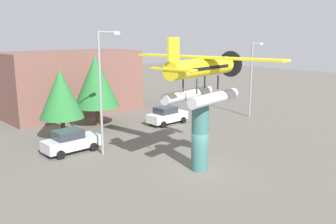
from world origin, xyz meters
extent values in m
plane|color=#605B54|center=(0.00, 0.00, 0.00)|extent=(140.00, 140.00, 0.00)
cylinder|color=#386B66|center=(0.00, 0.00, 2.27)|extent=(1.10, 1.10, 4.53)
cylinder|color=silver|center=(0.14, -0.99, 4.88)|extent=(4.85, 1.35, 0.70)
cylinder|color=#333338|center=(1.26, -0.33, 5.68)|extent=(0.11, 0.11, 0.90)
cylinder|color=#333338|center=(-1.12, -0.66, 5.68)|extent=(0.11, 0.11, 0.90)
cylinder|color=silver|center=(-0.14, 0.99, 4.88)|extent=(4.85, 1.35, 0.70)
cylinder|color=#333338|center=(1.12, 0.66, 5.68)|extent=(0.11, 0.11, 0.90)
cylinder|color=#333338|center=(-1.26, 0.33, 5.68)|extent=(0.11, 0.11, 0.90)
cylinder|color=yellow|center=(0.00, 0.00, 6.68)|extent=(6.29, 1.94, 1.10)
cube|color=black|center=(0.20, 0.03, 6.68)|extent=(4.45, 1.72, 0.20)
cone|color=#262628|center=(3.22, 0.44, 6.68)|extent=(0.81, 0.97, 0.88)
cylinder|color=black|center=(3.62, 0.50, 6.68)|extent=(0.29, 1.79, 1.80)
cube|color=yellow|center=(0.40, 0.05, 7.29)|extent=(2.51, 10.45, 0.12)
cube|color=yellow|center=(-2.77, -0.38, 6.78)|extent=(1.08, 2.87, 0.10)
cube|color=yellow|center=(-2.77, -0.38, 7.88)|extent=(0.91, 0.24, 1.30)
cube|color=silver|center=(-4.33, 8.99, 0.72)|extent=(4.20, 1.70, 0.80)
cube|color=#2D333D|center=(-4.58, 8.99, 1.44)|extent=(2.00, 1.56, 0.64)
cylinder|color=black|center=(-2.98, 8.09, 0.32)|extent=(0.64, 0.22, 0.64)
cylinder|color=black|center=(-2.98, 9.89, 0.32)|extent=(0.64, 0.22, 0.64)
cylinder|color=black|center=(-5.68, 8.09, 0.32)|extent=(0.64, 0.22, 0.64)
cylinder|color=black|center=(-5.68, 9.89, 0.32)|extent=(0.64, 0.22, 0.64)
cube|color=white|center=(6.93, 10.44, 0.72)|extent=(4.20, 1.70, 0.80)
cube|color=#2D333D|center=(6.68, 10.44, 1.44)|extent=(2.00, 1.56, 0.64)
cylinder|color=black|center=(8.28, 9.54, 0.32)|extent=(0.64, 0.22, 0.64)
cylinder|color=black|center=(8.28, 11.34, 0.32)|extent=(0.64, 0.22, 0.64)
cylinder|color=black|center=(5.58, 9.54, 0.32)|extent=(0.64, 0.22, 0.64)
cylinder|color=black|center=(5.58, 11.34, 0.32)|extent=(0.64, 0.22, 0.64)
cylinder|color=gray|center=(-2.91, 6.95, 4.47)|extent=(0.18, 0.18, 8.95)
cylinder|color=gray|center=(-2.11, 6.95, 8.85)|extent=(1.60, 0.12, 0.12)
cube|color=silver|center=(-1.41, 6.95, 8.80)|extent=(0.50, 0.28, 0.20)
cylinder|color=gray|center=(15.64, 6.72, 3.96)|extent=(0.18, 0.18, 7.91)
cylinder|color=gray|center=(16.44, 6.72, 7.81)|extent=(1.60, 0.12, 0.12)
cube|color=silver|center=(17.14, 6.72, 7.76)|extent=(0.50, 0.28, 0.20)
cube|color=brown|center=(2.75, 22.00, 3.46)|extent=(14.87, 7.70, 6.93)
cylinder|color=brown|center=(-3.17, 12.55, 0.94)|extent=(0.36, 0.36, 1.87)
cone|color=#287033|center=(-3.17, 12.55, 3.91)|extent=(3.66, 3.66, 4.07)
cylinder|color=brown|center=(1.49, 14.60, 0.95)|extent=(0.36, 0.36, 1.89)
cone|color=#287033|center=(1.49, 14.60, 4.32)|extent=(4.38, 4.38, 4.86)
camera|label=1|loc=(-16.58, -14.58, 8.62)|focal=37.95mm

